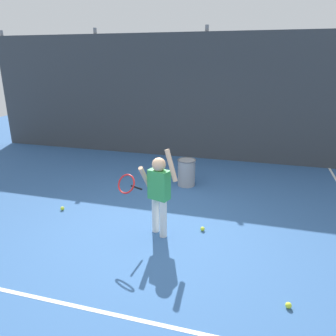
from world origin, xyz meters
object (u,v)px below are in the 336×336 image
at_px(tennis_ball_0, 62,208).
at_px(tennis_ball_2, 203,229).
at_px(tennis_ball_3, 288,305).
at_px(tennis_player, 158,190).
at_px(ball_hopper, 186,172).
at_px(tennis_ball_1, 161,180).

bearing_deg(tennis_ball_0, tennis_ball_2, -0.98).
xyz_separation_m(tennis_ball_2, tennis_ball_3, (1.17, -1.36, 0.00)).
distance_m(tennis_ball_2, tennis_ball_3, 1.79).
height_order(tennis_ball_0, tennis_ball_3, same).
relative_size(tennis_player, tennis_ball_0, 20.46).
bearing_deg(ball_hopper, tennis_player, -89.11).
relative_size(tennis_ball_1, tennis_ball_3, 1.00).
relative_size(ball_hopper, tennis_ball_0, 8.52).
bearing_deg(tennis_ball_1, tennis_ball_2, -56.56).
relative_size(ball_hopper, tennis_ball_1, 8.52).
height_order(tennis_ball_1, tennis_ball_2, same).
relative_size(ball_hopper, tennis_ball_2, 8.52).
relative_size(tennis_ball_2, tennis_ball_3, 1.00).
distance_m(tennis_player, ball_hopper, 2.11).
bearing_deg(ball_hopper, tennis_ball_0, -136.26).
bearing_deg(tennis_ball_0, tennis_player, -9.66).
bearing_deg(ball_hopper, tennis_ball_2, -69.71).
bearing_deg(tennis_ball_2, ball_hopper, 110.29).
height_order(tennis_player, tennis_ball_0, tennis_player).
xyz_separation_m(tennis_ball_1, tennis_ball_2, (1.24, -1.88, 0.00)).
distance_m(tennis_player, tennis_ball_2, 0.98).
bearing_deg(tennis_player, ball_hopper, 108.84).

